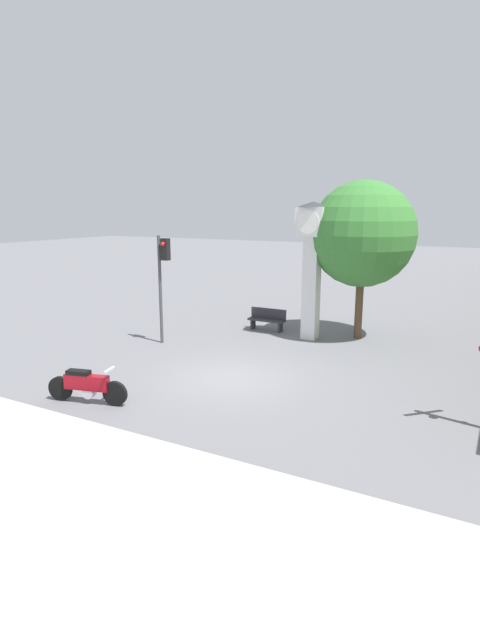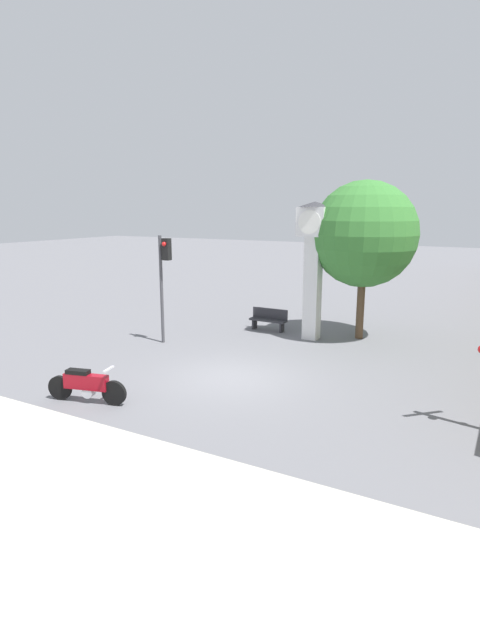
# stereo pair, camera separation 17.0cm
# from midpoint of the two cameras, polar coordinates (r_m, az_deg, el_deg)

# --- Properties ---
(ground_plane) EXTENTS (120.00, 120.00, 0.00)m
(ground_plane) POSITION_cam_midpoint_polar(r_m,az_deg,el_deg) (15.29, -1.24, -6.62)
(ground_plane) COLOR slate
(sidewalk_strip) EXTENTS (36.00, 6.00, 0.10)m
(sidewalk_strip) POSITION_cam_midpoint_polar(r_m,az_deg,el_deg) (10.04, -24.42, -18.38)
(sidewalk_strip) COLOR #BCB7A8
(sidewalk_strip) RESTS_ON ground_plane
(motorcycle) EXTENTS (2.22, 0.76, 1.00)m
(motorcycle) POSITION_cam_midpoint_polar(r_m,az_deg,el_deg) (13.86, -17.46, -7.17)
(motorcycle) COLOR black
(motorcycle) RESTS_ON ground_plane
(clock_tower) EXTENTS (1.30, 1.30, 5.30)m
(clock_tower) POSITION_cam_midpoint_polar(r_m,az_deg,el_deg) (19.41, 8.02, 7.94)
(clock_tower) COLOR white
(clock_tower) RESTS_ON ground_plane
(traffic_light) EXTENTS (0.50, 0.35, 4.08)m
(traffic_light) POSITION_cam_midpoint_polar(r_m,az_deg,el_deg) (18.83, -9.08, 5.66)
(traffic_light) COLOR #47474C
(traffic_light) RESTS_ON ground_plane
(street_tree) EXTENTS (4.04, 4.04, 6.10)m
(street_tree) POSITION_cam_midpoint_polar(r_m,az_deg,el_deg) (19.83, 13.61, 9.49)
(street_tree) COLOR brown
(street_tree) RESTS_ON ground_plane
(bench) EXTENTS (1.60, 0.44, 0.92)m
(bench) POSITION_cam_midpoint_polar(r_m,az_deg,el_deg) (21.06, 2.90, 0.14)
(bench) COLOR #2D2D33
(bench) RESTS_ON ground_plane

